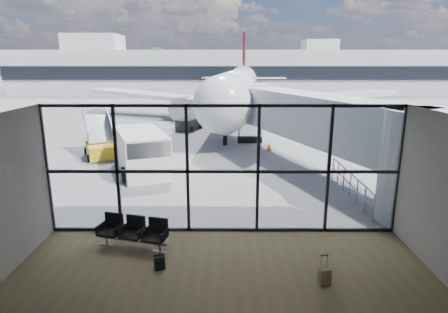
{
  "coord_description": "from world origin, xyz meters",
  "views": [
    {
      "loc": [
        0.09,
        -12.23,
        5.8
      ],
      "look_at": [
        0.03,
        3.0,
        1.97
      ],
      "focal_mm": 30.0,
      "sensor_mm": 36.0,
      "label": 1
    }
  ],
  "objects_px": {
    "suitcase": "(325,277)",
    "service_van": "(142,151)",
    "backpack": "(159,263)",
    "airliner": "(237,88)",
    "mobile_stairs": "(101,147)",
    "belt_loader": "(190,123)",
    "seating_row": "(134,230)"
  },
  "relations": [
    {
      "from": "belt_loader",
      "to": "mobile_stairs",
      "type": "bearing_deg",
      "value": -96.06
    },
    {
      "from": "suitcase",
      "to": "belt_loader",
      "type": "distance_m",
      "value": 24.84
    },
    {
      "from": "suitcase",
      "to": "service_van",
      "type": "xyz_separation_m",
      "value": [
        -7.19,
        10.79,
        0.89
      ]
    },
    {
      "from": "seating_row",
      "to": "suitcase",
      "type": "distance_m",
      "value": 6.01
    },
    {
      "from": "seating_row",
      "to": "airliner",
      "type": "relative_size",
      "value": 0.06
    },
    {
      "from": "airliner",
      "to": "mobile_stairs",
      "type": "relative_size",
      "value": 10.26
    },
    {
      "from": "backpack",
      "to": "service_van",
      "type": "bearing_deg",
      "value": 85.96
    },
    {
      "from": "service_van",
      "to": "backpack",
      "type": "bearing_deg",
      "value": -96.75
    },
    {
      "from": "backpack",
      "to": "service_van",
      "type": "xyz_separation_m",
      "value": [
        -2.64,
        9.99,
        0.93
      ]
    },
    {
      "from": "seating_row",
      "to": "service_van",
      "type": "relative_size",
      "value": 0.41
    },
    {
      "from": "airliner",
      "to": "service_van",
      "type": "distance_m",
      "value": 22.58
    },
    {
      "from": "seating_row",
      "to": "suitcase",
      "type": "relative_size",
      "value": 2.69
    },
    {
      "from": "suitcase",
      "to": "airliner",
      "type": "height_order",
      "value": "airliner"
    },
    {
      "from": "seating_row",
      "to": "backpack",
      "type": "distance_m",
      "value": 1.77
    },
    {
      "from": "airliner",
      "to": "seating_row",
      "type": "bearing_deg",
      "value": -92.92
    },
    {
      "from": "suitcase",
      "to": "service_van",
      "type": "bearing_deg",
      "value": 111.31
    },
    {
      "from": "airliner",
      "to": "mobile_stairs",
      "type": "xyz_separation_m",
      "value": [
        -9.2,
        -18.33,
        -2.49
      ]
    },
    {
      "from": "airliner",
      "to": "backpack",
      "type": "bearing_deg",
      "value": -90.71
    },
    {
      "from": "seating_row",
      "to": "backpack",
      "type": "relative_size",
      "value": 5.32
    },
    {
      "from": "backpack",
      "to": "mobile_stairs",
      "type": "height_order",
      "value": "mobile_stairs"
    },
    {
      "from": "suitcase",
      "to": "mobile_stairs",
      "type": "height_order",
      "value": "mobile_stairs"
    },
    {
      "from": "service_van",
      "to": "belt_loader",
      "type": "relative_size",
      "value": 1.39
    },
    {
      "from": "airliner",
      "to": "suitcase",
      "type": "bearing_deg",
      "value": -82.58
    },
    {
      "from": "seating_row",
      "to": "backpack",
      "type": "xyz_separation_m",
      "value": [
        1.05,
        -1.38,
        -0.36
      ]
    },
    {
      "from": "backpack",
      "to": "suitcase",
      "type": "xyz_separation_m",
      "value": [
        4.54,
        -0.8,
        0.05
      ]
    },
    {
      "from": "suitcase",
      "to": "mobile_stairs",
      "type": "xyz_separation_m",
      "value": [
        -10.55,
        14.19,
        0.33
      ]
    },
    {
      "from": "seating_row",
      "to": "mobile_stairs",
      "type": "relative_size",
      "value": 0.61
    },
    {
      "from": "mobile_stairs",
      "to": "backpack",
      "type": "bearing_deg",
      "value": -90.67
    },
    {
      "from": "suitcase",
      "to": "service_van",
      "type": "relative_size",
      "value": 0.15
    },
    {
      "from": "service_van",
      "to": "belt_loader",
      "type": "xyz_separation_m",
      "value": [
        1.34,
        13.35,
        -0.56
      ]
    },
    {
      "from": "seating_row",
      "to": "belt_loader",
      "type": "xyz_separation_m",
      "value": [
        -0.26,
        21.96,
        0.02
      ]
    },
    {
      "from": "backpack",
      "to": "belt_loader",
      "type": "relative_size",
      "value": 0.11
    }
  ]
}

